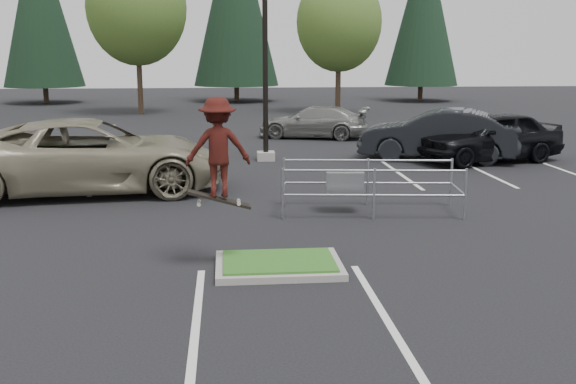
{
  "coord_description": "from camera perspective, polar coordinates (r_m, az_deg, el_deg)",
  "views": [
    {
      "loc": [
        -0.88,
        -11.27,
        3.75
      ],
      "look_at": [
        0.3,
        1.5,
        1.06
      ],
      "focal_mm": 42.0,
      "sensor_mm": 36.0,
      "label": 1
    }
  ],
  "objects": [
    {
      "name": "skateboarder",
      "position": [
        11.59,
        -5.96,
        3.71
      ],
      "size": [
        1.17,
        0.74,
        1.94
      ],
      "rotation": [
        0.0,
        0.0,
        3.24
      ],
      "color": "black",
      "rests_on": "ground"
    },
    {
      "name": "car_l_tan",
      "position": [
        18.83,
        -16.34,
        2.95
      ],
      "size": [
        7.47,
        4.04,
        1.99
      ],
      "primitive_type": "imported",
      "rotation": [
        0.0,
        0.0,
        1.68
      ],
      "color": "gray",
      "rests_on": "ground"
    },
    {
      "name": "light_pole",
      "position": [
        23.33,
        -1.96,
        13.83
      ],
      "size": [
        0.7,
        0.6,
        10.12
      ],
      "color": "#A09C95",
      "rests_on": "ground"
    },
    {
      "name": "stall_lines",
      "position": [
        17.71,
        -6.71,
        -0.46
      ],
      "size": [
        22.62,
        17.6,
        0.01
      ],
      "color": "silver",
      "rests_on": "ground"
    },
    {
      "name": "ground",
      "position": [
        11.91,
        -0.79,
        -6.51
      ],
      "size": [
        120.0,
        120.0,
        0.0
      ],
      "primitive_type": "plane",
      "color": "black",
      "rests_on": "ground"
    },
    {
      "name": "car_far_silver",
      "position": [
        29.69,
        2.3,
        5.93
      ],
      "size": [
        5.15,
        3.26,
        1.39
      ],
      "primitive_type": "imported",
      "rotation": [
        0.0,
        0.0,
        4.42
      ],
      "color": "gray",
      "rests_on": "ground"
    },
    {
      "name": "decid_b",
      "position": [
        42.18,
        -12.7,
        14.69
      ],
      "size": [
        5.89,
        5.89,
        9.64
      ],
      "color": "#38281C",
      "rests_on": "ground"
    },
    {
      "name": "decid_c",
      "position": [
        41.7,
        4.31,
        13.88
      ],
      "size": [
        5.12,
        5.12,
        8.38
      ],
      "color": "#38281C",
      "rests_on": "ground"
    },
    {
      "name": "grass_median",
      "position": [
        11.89,
        -0.79,
        -6.15
      ],
      "size": [
        2.2,
        1.6,
        0.16
      ],
      "color": "#A09C95",
      "rests_on": "ground"
    },
    {
      "name": "conif_a",
      "position": [
        53.03,
        -20.31,
        14.76
      ],
      "size": [
        5.72,
        5.72,
        13.0
      ],
      "color": "#38281C",
      "rests_on": "ground"
    },
    {
      "name": "car_r_charc",
      "position": [
        24.1,
        12.62,
        4.75
      ],
      "size": [
        5.74,
        3.7,
        1.79
      ],
      "primitive_type": "imported",
      "rotation": [
        0.0,
        0.0,
        4.35
      ],
      "color": "black",
      "rests_on": "ground"
    },
    {
      "name": "cart_corral",
      "position": [
        15.92,
        5.34,
        0.9
      ],
      "size": [
        4.3,
        1.93,
        1.18
      ],
      "rotation": [
        0.0,
        0.0,
        -0.11
      ],
      "color": "#999CA1",
      "rests_on": "ground"
    },
    {
      "name": "conif_c",
      "position": [
        53.0,
        11.41,
        14.97
      ],
      "size": [
        5.5,
        5.5,
        12.5
      ],
      "color": "#38281C",
      "rests_on": "ground"
    },
    {
      "name": "car_r_black",
      "position": [
        24.21,
        16.78,
        4.54
      ],
      "size": [
        5.55,
        3.45,
        1.76
      ],
      "primitive_type": "imported",
      "rotation": [
        0.0,
        0.0,
        5.0
      ],
      "color": "black",
      "rests_on": "ground"
    }
  ]
}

